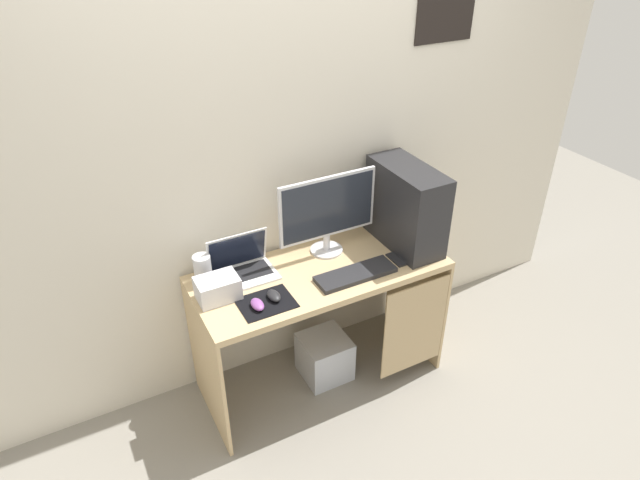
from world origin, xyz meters
TOP-DOWN VIEW (x-y plane):
  - ground_plane at (0.00, 0.00)m, footprint 8.00×8.00m
  - wall_back at (0.00, 0.32)m, footprint 4.00×0.05m
  - desk at (0.02, -0.01)m, footprint 1.32×0.55m
  - pc_tower at (0.53, 0.02)m, footprint 0.22×0.49m
  - monitor at (0.11, 0.13)m, footprint 0.55×0.18m
  - laptop at (-0.37, 0.15)m, footprint 0.32×0.22m
  - speaker at (-0.56, 0.18)m, footprint 0.09×0.09m
  - projector at (-0.54, 0.02)m, footprint 0.20×0.14m
  - keyboard at (0.13, -0.13)m, footprint 0.42×0.14m
  - mousepad at (-0.35, -0.12)m, footprint 0.26×0.20m
  - mouse_left at (-0.31, -0.11)m, footprint 0.06×0.10m
  - mouse_right at (-0.40, -0.14)m, footprint 0.06×0.10m
  - cell_phone at (0.40, -0.11)m, footprint 0.07×0.13m
  - subwoofer at (0.03, 0.01)m, footprint 0.26×0.26m

SIDE VIEW (x-z plane):
  - ground_plane at x=0.00m, z-range 0.00..0.00m
  - subwoofer at x=0.03m, z-range 0.00..0.26m
  - desk at x=0.02m, z-range 0.22..0.98m
  - mousepad at x=-0.35m, z-range 0.76..0.77m
  - cell_phone at x=0.40m, z-range 0.76..0.77m
  - keyboard at x=0.13m, z-range 0.76..0.78m
  - mouse_left at x=-0.31m, z-range 0.77..0.80m
  - mouse_right at x=-0.40m, z-range 0.77..0.80m
  - laptop at x=-0.37m, z-range 0.70..0.91m
  - projector at x=-0.54m, z-range 0.76..0.87m
  - speaker at x=-0.56m, z-range 0.76..0.91m
  - pc_tower at x=0.53m, z-range 0.76..1.21m
  - monitor at x=0.11m, z-range 0.78..1.23m
  - wall_back at x=0.00m, z-range 0.00..2.60m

